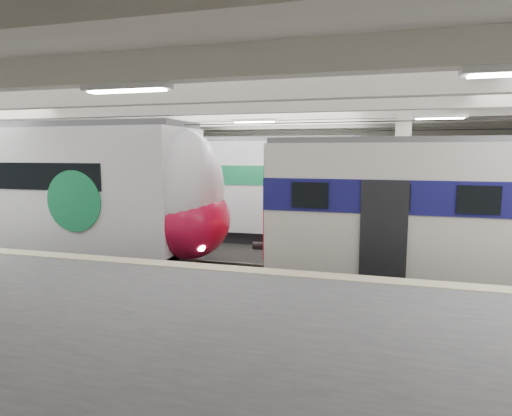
% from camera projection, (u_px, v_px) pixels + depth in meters
% --- Properties ---
extents(station_hall, '(36.00, 24.00, 5.75)m').
position_uv_depth(station_hall, '(217.00, 175.00, 11.54)').
color(station_hall, black).
rests_on(station_hall, ground).
extents(modern_emu, '(15.16, 3.13, 4.83)m').
position_uv_depth(modern_emu, '(44.00, 194.00, 15.24)').
color(modern_emu, silver).
rests_on(modern_emu, ground).
extents(older_rer, '(12.79, 2.83, 4.25)m').
position_uv_depth(older_rer, '(506.00, 214.00, 11.34)').
color(older_rer, silver).
rests_on(older_rer, ground).
extents(far_train, '(14.10, 3.05, 4.49)m').
position_uv_depth(far_train, '(202.00, 186.00, 19.51)').
color(far_train, silver).
rests_on(far_train, ground).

